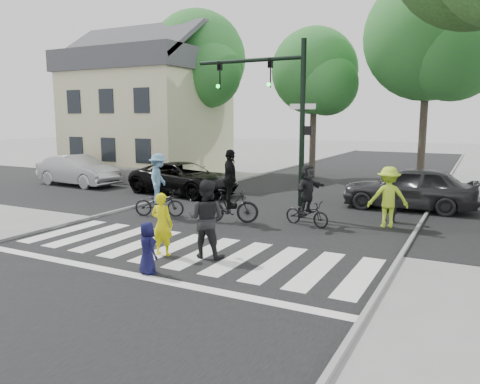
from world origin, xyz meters
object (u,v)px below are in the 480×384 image
object	(u,v)px
pedestrian_woman	(162,224)
pedestrian_adult	(206,219)
car_grey	(409,188)
car_silver	(78,170)
cyclist_mid	(230,193)
pedestrian_child	(147,248)
cyclist_left	(159,189)
traffic_signal	(279,104)
cyclist_right	(307,199)
car_suv	(184,179)

from	to	relation	value
pedestrian_woman	pedestrian_adult	world-z (taller)	pedestrian_adult
pedestrian_adult	car_grey	distance (m)	9.46
pedestrian_woman	car_silver	bearing A→B (deg)	-40.46
cyclist_mid	car_grey	xyz separation A→B (m)	(4.87, 5.12, -0.17)
pedestrian_woman	cyclist_mid	distance (m)	4.03
pedestrian_woman	pedestrian_child	size ratio (longest dim) A/B	1.36
pedestrian_adult	cyclist_mid	bearing A→B (deg)	-79.13
cyclist_left	car_grey	xyz separation A→B (m)	(7.57, 5.37, -0.14)
pedestrian_woman	car_silver	distance (m)	13.76
traffic_signal	car_silver	bearing A→B (deg)	170.02
car_grey	cyclist_right	bearing A→B (deg)	-32.71
traffic_signal	car_grey	size ratio (longest dim) A/B	1.24
cyclist_right	car_silver	size ratio (longest dim) A/B	0.42
car_silver	car_grey	size ratio (longest dim) A/B	0.96
pedestrian_adult	car_grey	size ratio (longest dim) A/B	0.40
pedestrian_child	traffic_signal	bearing A→B (deg)	-66.99
pedestrian_woman	cyclist_mid	bearing A→B (deg)	-91.58
car_silver	traffic_signal	bearing A→B (deg)	-95.84
pedestrian_adult	cyclist_right	world-z (taller)	cyclist_right
cyclist_right	cyclist_left	bearing A→B (deg)	-168.82
pedestrian_adult	car_suv	size ratio (longest dim) A/B	0.37
pedestrian_woman	car_grey	distance (m)	10.23
pedestrian_adult	car_silver	size ratio (longest dim) A/B	0.42
pedestrian_woman	cyclist_right	size ratio (longest dim) A/B	0.81
pedestrian_adult	pedestrian_woman	bearing A→B (deg)	9.80
car_suv	traffic_signal	bearing A→B (deg)	-104.13
cyclist_mid	cyclist_right	world-z (taller)	cyclist_mid
traffic_signal	car_suv	size ratio (longest dim) A/B	1.15
traffic_signal	pedestrian_child	bearing A→B (deg)	-90.85
traffic_signal	car_silver	xyz separation A→B (m)	(-11.91, 2.10, -3.13)
cyclist_mid	car_grey	distance (m)	7.07
cyclist_mid	car_suv	size ratio (longest dim) A/B	0.47
cyclist_mid	car_silver	bearing A→B (deg)	160.33
pedestrian_woman	cyclist_left	bearing A→B (deg)	-57.12
pedestrian_woman	cyclist_right	world-z (taller)	cyclist_right
pedestrian_woman	cyclist_right	xyz separation A→B (m)	(2.13, 4.76, 0.08)
cyclist_left	cyclist_mid	size ratio (longest dim) A/B	0.92
car_grey	traffic_signal	bearing A→B (deg)	-53.30
car_silver	car_grey	xyz separation A→B (m)	(15.86, 1.19, 0.06)
car_grey	pedestrian_adult	bearing A→B (deg)	-25.12
pedestrian_child	car_silver	distance (m)	14.99
cyclist_left	car_grey	distance (m)	9.28
car_silver	pedestrian_woman	bearing A→B (deg)	-121.11
car_grey	cyclist_left	bearing A→B (deg)	-57.70
cyclist_right	car_silver	bearing A→B (deg)	166.63
cyclist_right	pedestrian_woman	bearing A→B (deg)	-114.13
car_silver	pedestrian_child	bearing A→B (deg)	-123.92
pedestrian_adult	cyclist_left	size ratio (longest dim) A/B	0.88
cyclist_mid	car_suv	xyz separation A→B (m)	(-4.60, 4.08, -0.27)
pedestrian_woman	car_grey	xyz separation A→B (m)	(4.62, 9.13, 0.03)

